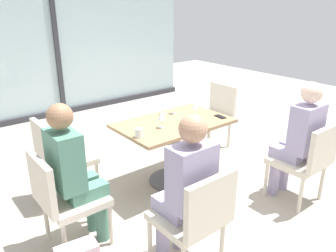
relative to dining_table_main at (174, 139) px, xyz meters
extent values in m
plane|color=#A89E8E|center=(0.00, 0.00, -0.53)|extent=(12.00, 12.00, 0.00)
cube|color=#A0B7BC|center=(0.00, 3.20, 0.82)|extent=(5.26, 0.03, 2.70)
cube|color=#2D2D33|center=(0.00, 3.17, 0.82)|extent=(0.08, 0.06, 2.70)
cube|color=#2D2D33|center=(0.00, 3.17, -0.48)|extent=(5.26, 0.10, 0.10)
cube|color=#997551|center=(0.00, 0.00, 0.19)|extent=(1.23, 0.77, 0.04)
cylinder|color=#4C4C51|center=(0.00, 0.00, -0.18)|extent=(0.14, 0.14, 0.69)
cylinder|color=#4C4C51|center=(0.00, 0.00, -0.51)|extent=(0.56, 0.56, 0.02)
cube|color=beige|center=(-1.30, -0.30, -0.11)|extent=(0.46, 0.46, 0.06)
cube|color=beige|center=(-1.55, -0.30, 0.13)|extent=(0.05, 0.46, 0.42)
cylinder|color=beige|center=(-1.10, -0.50, -0.33)|extent=(0.04, 0.04, 0.39)
cylinder|color=beige|center=(-1.10, -0.10, -0.33)|extent=(0.04, 0.04, 0.39)
cylinder|color=beige|center=(-1.50, -0.50, -0.33)|extent=(0.04, 0.04, 0.39)
cylinder|color=beige|center=(-1.50, -0.10, -0.33)|extent=(0.04, 0.04, 0.39)
cube|color=beige|center=(-0.75, -1.06, -0.11)|extent=(0.46, 0.46, 0.06)
cube|color=beige|center=(-0.75, -1.31, 0.13)|extent=(0.46, 0.05, 0.42)
cylinder|color=beige|center=(-0.55, -0.86, -0.33)|extent=(0.04, 0.04, 0.39)
cylinder|color=beige|center=(-0.95, -0.86, -0.33)|extent=(0.04, 0.04, 0.39)
cylinder|color=beige|center=(-0.55, -1.26, -0.33)|extent=(0.04, 0.04, 0.39)
cube|color=beige|center=(0.75, -1.06, -0.11)|extent=(0.46, 0.46, 0.06)
cube|color=beige|center=(0.75, -1.31, 0.13)|extent=(0.46, 0.05, 0.42)
cylinder|color=beige|center=(0.95, -0.86, -0.33)|extent=(0.04, 0.04, 0.39)
cylinder|color=beige|center=(0.55, -0.86, -0.33)|extent=(0.04, 0.04, 0.39)
cylinder|color=beige|center=(0.95, -1.26, -0.33)|extent=(0.04, 0.04, 0.39)
cylinder|color=beige|center=(0.55, -1.26, -0.33)|extent=(0.04, 0.04, 0.39)
cube|color=beige|center=(-1.03, 0.45, -0.11)|extent=(0.46, 0.46, 0.06)
cube|color=beige|center=(-1.28, 0.45, 0.13)|extent=(0.05, 0.46, 0.42)
cylinder|color=beige|center=(-0.83, 0.25, -0.33)|extent=(0.04, 0.04, 0.39)
cylinder|color=beige|center=(-0.83, 0.65, -0.33)|extent=(0.04, 0.04, 0.39)
cylinder|color=beige|center=(-1.23, 0.25, -0.33)|extent=(0.04, 0.04, 0.39)
cylinder|color=beige|center=(-1.23, 0.65, -0.33)|extent=(0.04, 0.04, 0.39)
cube|color=beige|center=(1.03, 0.45, -0.11)|extent=(0.46, 0.46, 0.06)
cube|color=beige|center=(1.28, 0.45, 0.13)|extent=(0.05, 0.46, 0.42)
cylinder|color=beige|center=(0.83, 0.65, -0.33)|extent=(0.04, 0.04, 0.39)
cylinder|color=beige|center=(0.83, 0.25, -0.33)|extent=(0.04, 0.04, 0.39)
cylinder|color=beige|center=(1.23, 0.65, -0.33)|extent=(0.04, 0.04, 0.39)
cylinder|color=beige|center=(1.23, 0.25, -0.33)|extent=(0.04, 0.04, 0.39)
cylinder|color=#4C7F6B|center=(-1.13, -0.39, -0.30)|extent=(0.11, 0.11, 0.45)
cube|color=#4C7F6B|center=(-1.22, -0.39, -0.02)|extent=(0.32, 0.13, 0.11)
cylinder|color=#4C7F6B|center=(-1.13, -0.21, -0.30)|extent=(0.11, 0.11, 0.45)
cube|color=#4C7F6B|center=(-1.22, -0.21, -0.02)|extent=(0.32, 0.13, 0.11)
cube|color=#4C7F6B|center=(-1.35, -0.30, 0.27)|extent=(0.20, 0.34, 0.48)
sphere|color=#936B4C|center=(-1.35, -0.30, 0.63)|extent=(0.20, 0.20, 0.20)
cylinder|color=#9E93B7|center=(-0.66, -0.88, -0.30)|extent=(0.11, 0.11, 0.45)
cube|color=#9E93B7|center=(-0.66, -0.98, -0.02)|extent=(0.13, 0.32, 0.11)
cylinder|color=#9E93B7|center=(-0.84, -0.88, -0.30)|extent=(0.11, 0.11, 0.45)
cube|color=#9E93B7|center=(-0.84, -0.98, -0.02)|extent=(0.13, 0.32, 0.11)
cube|color=#9E93B7|center=(-0.75, -1.11, 0.27)|extent=(0.34, 0.20, 0.48)
sphere|color=tan|center=(-0.75, -1.11, 0.63)|extent=(0.20, 0.20, 0.20)
cylinder|color=#9E93B7|center=(0.84, -0.88, -0.30)|extent=(0.11, 0.11, 0.45)
cube|color=#9E93B7|center=(0.84, -0.98, -0.02)|extent=(0.13, 0.32, 0.11)
cylinder|color=#9E93B7|center=(0.66, -0.88, -0.30)|extent=(0.11, 0.11, 0.45)
cube|color=#9E93B7|center=(0.66, -0.98, -0.02)|extent=(0.13, 0.32, 0.11)
cube|color=#9E93B7|center=(0.75, -1.11, 0.27)|extent=(0.34, 0.20, 0.48)
sphere|color=beige|center=(0.75, -1.11, 0.63)|extent=(0.20, 0.20, 0.20)
cylinder|color=silver|center=(0.30, -0.01, 0.21)|extent=(0.06, 0.06, 0.00)
cylinder|color=silver|center=(0.30, -0.01, 0.25)|extent=(0.01, 0.01, 0.08)
cone|color=silver|center=(0.30, -0.01, 0.34)|extent=(0.07, 0.07, 0.09)
cylinder|color=silver|center=(-0.22, -0.06, 0.21)|extent=(0.06, 0.06, 0.00)
cylinder|color=silver|center=(-0.22, -0.06, 0.25)|extent=(0.01, 0.01, 0.08)
cone|color=silver|center=(-0.22, -0.06, 0.34)|extent=(0.07, 0.07, 0.09)
cylinder|color=silver|center=(0.18, 0.21, 0.21)|extent=(0.06, 0.06, 0.00)
cylinder|color=silver|center=(0.18, 0.21, 0.25)|extent=(0.01, 0.01, 0.08)
cone|color=silver|center=(0.18, 0.21, 0.34)|extent=(0.07, 0.07, 0.09)
cylinder|color=silver|center=(0.07, 0.26, 0.21)|extent=(0.06, 0.06, 0.00)
cylinder|color=silver|center=(0.07, 0.26, 0.25)|extent=(0.01, 0.01, 0.08)
cone|color=silver|center=(0.07, 0.26, 0.34)|extent=(0.07, 0.07, 0.09)
cylinder|color=white|center=(-0.55, -0.13, 0.25)|extent=(0.08, 0.08, 0.09)
cube|color=black|center=(0.51, -0.21, 0.21)|extent=(0.09, 0.15, 0.01)
camera|label=1|loc=(-2.20, -2.65, 1.44)|focal=36.01mm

